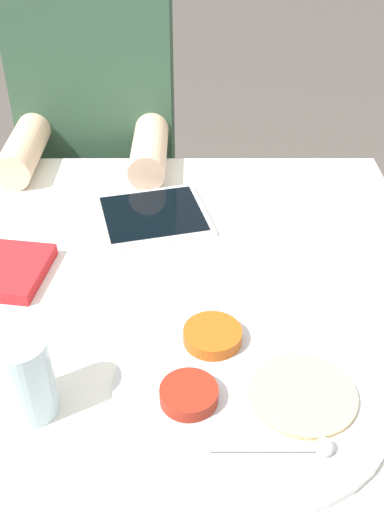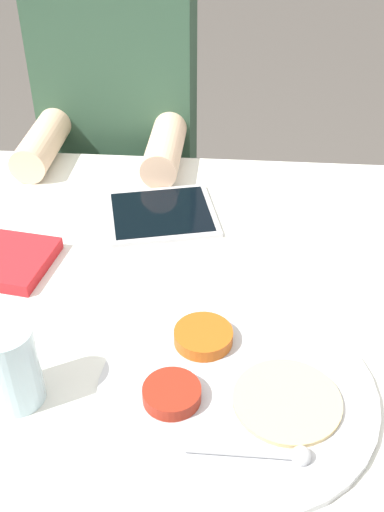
% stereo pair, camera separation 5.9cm
% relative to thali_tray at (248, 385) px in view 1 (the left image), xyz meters
% --- Properties ---
extents(dining_table, '(0.90, 0.86, 0.73)m').
position_rel_thali_tray_xyz_m(dining_table, '(-0.15, 0.18, -0.37)').
color(dining_table, silver).
rests_on(dining_table, ground_plane).
extents(thali_tray, '(0.34, 0.34, 0.03)m').
position_rel_thali_tray_xyz_m(thali_tray, '(0.00, 0.00, 0.00)').
color(thali_tray, '#B7BABF').
rests_on(thali_tray, dining_table).
extents(tablet_device, '(0.22, 0.21, 0.01)m').
position_rel_thali_tray_xyz_m(tablet_device, '(-0.14, 0.39, -0.00)').
color(tablet_device, '#B7B7BC').
rests_on(tablet_device, dining_table).
extents(person_diner, '(0.33, 0.41, 1.22)m').
position_rel_thali_tray_xyz_m(person_diner, '(-0.28, 0.78, -0.15)').
color(person_diner, black).
rests_on(person_diner, ground_plane).
extents(drinking_glass, '(0.07, 0.07, 0.11)m').
position_rel_thali_tray_xyz_m(drinking_glass, '(-0.26, -0.03, 0.05)').
color(drinking_glass, silver).
rests_on(drinking_glass, dining_table).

